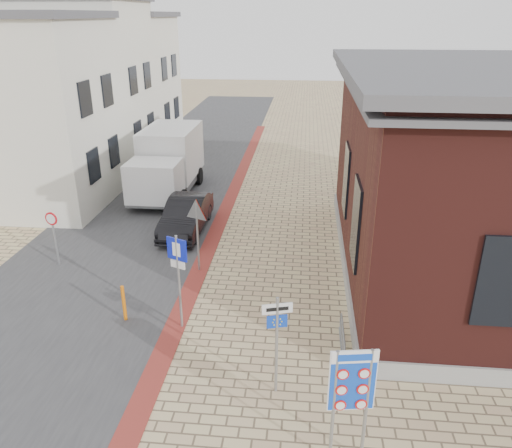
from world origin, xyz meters
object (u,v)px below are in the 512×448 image
at_px(sedan, 186,215).
at_px(bollard, 124,303).
at_px(box_truck, 168,162).
at_px(essen_sign, 277,331).
at_px(parking_sign, 178,265).
at_px(border_sign, 352,383).

distance_m(sedan, bollard, 6.55).
bearing_deg(box_truck, sedan, -66.67).
height_order(essen_sign, bollard, essen_sign).
distance_m(essen_sign, parking_sign, 3.65).
bearing_deg(parking_sign, sedan, 125.41).
relative_size(box_truck, essen_sign, 2.34).
distance_m(sedan, box_truck, 4.92).
bearing_deg(parking_sign, essen_sign, -16.11).
xyz_separation_m(border_sign, essen_sign, (-1.50, 1.80, -0.19)).
height_order(essen_sign, parking_sign, parking_sign).
xyz_separation_m(box_truck, bollard, (1.59, -10.99, -1.04)).
xyz_separation_m(box_truck, parking_sign, (3.29, -11.16, 0.36)).
height_order(box_truck, essen_sign, box_truck).
relative_size(parking_sign, bollard, 2.53).
bearing_deg(essen_sign, bollard, 135.43).
xyz_separation_m(sedan, essen_sign, (4.20, -9.04, 0.99)).
bearing_deg(essen_sign, box_truck, 98.77).
bearing_deg(bollard, box_truck, 98.21).
bearing_deg(parking_sign, bollard, -162.15).
bearing_deg(sedan, border_sign, -61.68).
height_order(sedan, bollard, sedan).
bearing_deg(bollard, sedan, 87.37).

